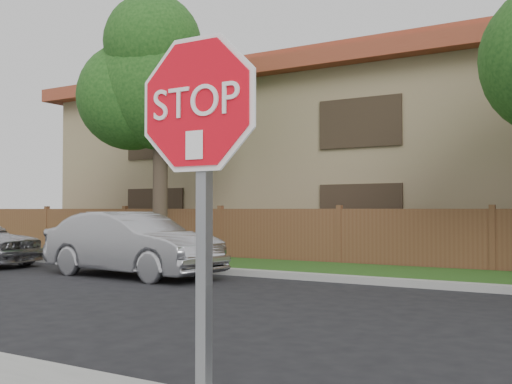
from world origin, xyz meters
The scene contains 6 objects.
far_curb centered at (0.00, 8.15, 0.07)m, with size 70.00×0.30×0.15m, color gray.
grass_strip centered at (0.00, 9.80, 0.06)m, with size 70.00×3.00×0.12m, color #1E4714.
fence centered at (0.00, 11.40, 0.80)m, with size 70.00×0.12×1.60m, color brown.
tree_left centered at (-8.98, 9.57, 5.22)m, with size 4.80×3.90×7.78m.
stop_sign centered at (0.69, -1.48, 1.83)m, with size 1.01×0.13×2.55m.
sedan_left centered at (-7.23, 6.59, 0.77)m, with size 1.62×4.65×1.53m, color #A1A1A5.
Camera 1 is at (2.56, -4.02, 1.60)m, focal length 42.00 mm.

